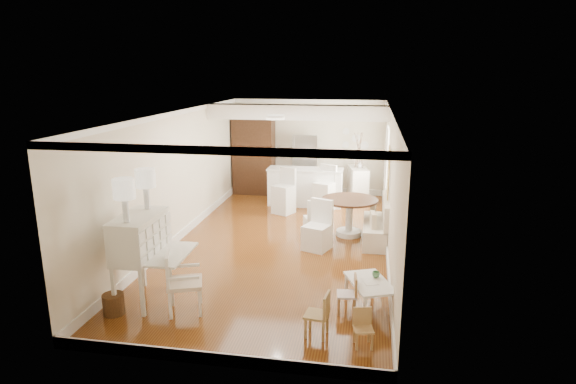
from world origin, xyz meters
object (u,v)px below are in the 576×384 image
(kids_chair_c, at_px, (363,328))
(pantry_cabinet, at_px, (254,156))
(kids_chair_b, at_px, (347,294))
(bar_stool_left, at_px, (284,191))
(bar_stool_right, at_px, (324,188))
(sideboard, at_px, (358,184))
(kids_chair_a, at_px, (317,314))
(slip_chair_near, at_px, (317,226))
(breakfast_counter, at_px, (305,187))
(slip_chair_far, at_px, (315,218))
(secretary_bureau, at_px, (141,258))
(wicker_basket, at_px, (114,304))
(gustavian_armchair, at_px, (185,282))
(fridge, at_px, (317,166))
(dining_table, at_px, (349,217))
(kids_table, at_px, (369,295))

(kids_chair_c, height_order, pantry_cabinet, pantry_cabinet)
(kids_chair_b, relative_size, bar_stool_left, 0.52)
(bar_stool_right, xyz_separation_m, sideboard, (0.84, 1.08, -0.12))
(kids_chair_a, distance_m, bar_stool_left, 6.02)
(kids_chair_a, relative_size, slip_chair_near, 0.64)
(kids_chair_c, bearing_deg, breakfast_counter, 92.54)
(kids_chair_a, relative_size, slip_chair_far, 0.73)
(secretary_bureau, distance_m, bar_stool_left, 5.40)
(wicker_basket, relative_size, sideboard, 0.32)
(gustavian_armchair, height_order, sideboard, gustavian_armchair)
(secretary_bureau, distance_m, kids_chair_b, 3.29)
(bar_stool_right, bearing_deg, pantry_cabinet, 171.51)
(slip_chair_far, distance_m, fridge, 3.66)
(breakfast_counter, xyz_separation_m, bar_stool_right, (0.56, -0.37, 0.08))
(bar_stool_left, distance_m, pantry_cabinet, 2.37)
(dining_table, xyz_separation_m, fridge, (-1.12, 3.37, 0.47))
(breakfast_counter, relative_size, sideboard, 2.04)
(gustavian_armchair, bearing_deg, bar_stool_left, -25.33)
(gustavian_armchair, xyz_separation_m, breakfast_counter, (0.99, 6.30, 0.03))
(kids_chair_b, relative_size, kids_chair_c, 1.15)
(kids_table, xyz_separation_m, breakfast_counter, (-1.80, 5.75, 0.28))
(pantry_cabinet, bearing_deg, breakfast_counter, -32.43)
(kids_chair_a, relative_size, kids_chair_b, 1.08)
(slip_chair_near, bearing_deg, dining_table, 78.92)
(kids_chair_c, xyz_separation_m, breakfast_counter, (-1.73, 6.83, 0.25))
(secretary_bureau, distance_m, fridge, 7.40)
(kids_table, height_order, fridge, fridge)
(secretary_bureau, relative_size, dining_table, 1.16)
(wicker_basket, xyz_separation_m, pantry_cabinet, (0.35, 7.65, 0.99))
(gustavian_armchair, distance_m, kids_chair_c, 2.78)
(bar_stool_left, bearing_deg, gustavian_armchair, -71.11)
(slip_chair_far, height_order, fridge, fridge)
(gustavian_armchair, distance_m, fridge, 7.46)
(slip_chair_near, bearing_deg, slip_chair_far, 120.82)
(sideboard, bearing_deg, kids_table, -98.60)
(kids_table, xyz_separation_m, kids_chair_b, (-0.34, -0.16, 0.08))
(wicker_basket, bearing_deg, slip_chair_near, 49.90)
(bar_stool_right, bearing_deg, dining_table, -44.73)
(gustavian_armchair, relative_size, bar_stool_right, 0.81)
(kids_chair_a, relative_size, dining_table, 0.53)
(dining_table, bearing_deg, slip_chair_near, -121.73)
(gustavian_armchair, height_order, slip_chair_near, slip_chair_near)
(gustavian_armchair, relative_size, kids_table, 1.06)
(dining_table, bearing_deg, bar_stool_left, 140.24)
(kids_table, height_order, breakfast_counter, breakfast_counter)
(gustavian_armchair, relative_size, wicker_basket, 3.02)
(kids_chair_a, height_order, dining_table, dining_table)
(gustavian_armchair, distance_m, wicker_basket, 1.14)
(secretary_bureau, distance_m, gustavian_armchair, 0.87)
(wicker_basket, bearing_deg, kids_chair_c, -3.89)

